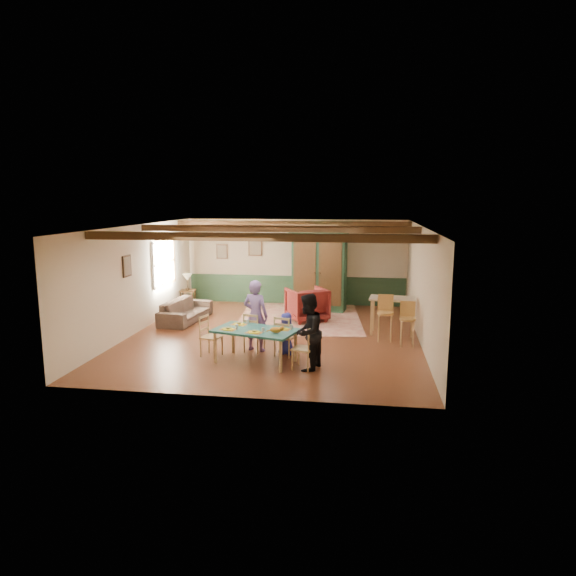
# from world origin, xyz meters

# --- Properties ---
(floor) EXTENTS (8.00, 8.00, 0.00)m
(floor) POSITION_xyz_m (0.00, 0.00, 0.00)
(floor) COLOR #562818
(floor) RESTS_ON ground
(wall_back) EXTENTS (7.00, 0.02, 2.70)m
(wall_back) POSITION_xyz_m (0.00, 4.00, 1.35)
(wall_back) COLOR beige
(wall_back) RESTS_ON floor
(wall_left) EXTENTS (0.02, 8.00, 2.70)m
(wall_left) POSITION_xyz_m (-3.50, 0.00, 1.35)
(wall_left) COLOR beige
(wall_left) RESTS_ON floor
(wall_right) EXTENTS (0.02, 8.00, 2.70)m
(wall_right) POSITION_xyz_m (3.50, 0.00, 1.35)
(wall_right) COLOR beige
(wall_right) RESTS_ON floor
(ceiling) EXTENTS (7.00, 8.00, 0.02)m
(ceiling) POSITION_xyz_m (0.00, 0.00, 2.70)
(ceiling) COLOR silver
(ceiling) RESTS_ON wall_back
(wainscot_back) EXTENTS (6.95, 0.03, 0.90)m
(wainscot_back) POSITION_xyz_m (0.00, 3.98, 0.45)
(wainscot_back) COLOR #1F3A24
(wainscot_back) RESTS_ON floor
(ceiling_beam_front) EXTENTS (6.95, 0.16, 0.16)m
(ceiling_beam_front) POSITION_xyz_m (0.00, -2.30, 2.61)
(ceiling_beam_front) COLOR #311E0D
(ceiling_beam_front) RESTS_ON ceiling
(ceiling_beam_mid) EXTENTS (6.95, 0.16, 0.16)m
(ceiling_beam_mid) POSITION_xyz_m (0.00, 0.40, 2.61)
(ceiling_beam_mid) COLOR #311E0D
(ceiling_beam_mid) RESTS_ON ceiling
(ceiling_beam_back) EXTENTS (6.95, 0.16, 0.16)m
(ceiling_beam_back) POSITION_xyz_m (0.00, 3.00, 2.61)
(ceiling_beam_back) COLOR #311E0D
(ceiling_beam_back) RESTS_ON ceiling
(window_left) EXTENTS (0.06, 1.60, 1.30)m
(window_left) POSITION_xyz_m (-3.47, 1.70, 1.55)
(window_left) COLOR white
(window_left) RESTS_ON wall_left
(picture_left_wall) EXTENTS (0.04, 0.42, 0.52)m
(picture_left_wall) POSITION_xyz_m (-3.47, -0.60, 1.75)
(picture_left_wall) COLOR gray
(picture_left_wall) RESTS_ON wall_left
(picture_back_a) EXTENTS (0.45, 0.04, 0.55)m
(picture_back_a) POSITION_xyz_m (-1.30, 3.97, 1.80)
(picture_back_a) COLOR gray
(picture_back_a) RESTS_ON wall_back
(picture_back_b) EXTENTS (0.38, 0.04, 0.48)m
(picture_back_b) POSITION_xyz_m (-2.40, 3.97, 1.65)
(picture_back_b) COLOR gray
(picture_back_b) RESTS_ON wall_back
(dining_table) EXTENTS (1.85, 1.33, 0.69)m
(dining_table) POSITION_xyz_m (-0.03, -2.08, 0.35)
(dining_table) COLOR #1C5954
(dining_table) RESTS_ON floor
(dining_chair_far_left) EXTENTS (0.48, 0.50, 0.88)m
(dining_chair_far_left) POSITION_xyz_m (-0.21, -1.34, 0.44)
(dining_chair_far_left) COLOR tan
(dining_chair_far_left) RESTS_ON floor
(dining_chair_far_right) EXTENTS (0.48, 0.50, 0.88)m
(dining_chair_far_right) POSITION_xyz_m (0.51, -1.54, 0.44)
(dining_chair_far_right) COLOR tan
(dining_chair_far_right) RESTS_ON floor
(dining_chair_end_left) EXTENTS (0.50, 0.48, 0.88)m
(dining_chair_end_left) POSITION_xyz_m (-1.06, -1.80, 0.44)
(dining_chair_end_left) COLOR tan
(dining_chair_end_left) RESTS_ON floor
(dining_chair_end_right) EXTENTS (0.50, 0.48, 0.88)m
(dining_chair_end_right) POSITION_xyz_m (1.00, -2.36, 0.44)
(dining_chair_end_right) COLOR tan
(dining_chair_end_right) RESTS_ON floor
(person_man) EXTENTS (0.66, 0.52, 1.60)m
(person_man) POSITION_xyz_m (-0.19, -1.27, 0.80)
(person_man) COLOR #755898
(person_man) RESTS_ON floor
(person_woman) EXTENTS (0.75, 0.87, 1.53)m
(person_woman) POSITION_xyz_m (1.09, -2.39, 0.76)
(person_woman) COLOR black
(person_woman) RESTS_ON floor
(person_child) EXTENTS (0.52, 0.41, 0.93)m
(person_child) POSITION_xyz_m (0.52, -1.46, 0.47)
(person_child) COLOR #272D9C
(person_child) RESTS_ON floor
(cat) EXTENTS (0.36, 0.21, 0.17)m
(cat) POSITION_xyz_m (0.44, -2.31, 0.78)
(cat) COLOR orange
(cat) RESTS_ON dining_table
(place_setting_near_left) EXTENTS (0.43, 0.37, 0.11)m
(place_setting_near_left) POSITION_xyz_m (-0.58, -2.17, 0.75)
(place_setting_near_left) COLOR yellow
(place_setting_near_left) RESTS_ON dining_table
(place_setting_near_center) EXTENTS (0.43, 0.37, 0.11)m
(place_setting_near_center) POSITION_xyz_m (-0.00, -2.33, 0.75)
(place_setting_near_center) COLOR yellow
(place_setting_near_center) RESTS_ON dining_table
(place_setting_far_left) EXTENTS (0.43, 0.37, 0.11)m
(place_setting_far_left) POSITION_xyz_m (-0.46, -1.72, 0.75)
(place_setting_far_left) COLOR yellow
(place_setting_far_left) RESTS_ON dining_table
(place_setting_far_right) EXTENTS (0.43, 0.37, 0.11)m
(place_setting_far_right) POSITION_xyz_m (0.52, -1.99, 0.75)
(place_setting_far_right) COLOR yellow
(place_setting_far_right) RESTS_ON dining_table
(area_rug) EXTENTS (3.75, 4.32, 0.01)m
(area_rug) POSITION_xyz_m (0.39, 2.00, 0.01)
(area_rug) COLOR beige
(area_rug) RESTS_ON floor
(armoire) EXTENTS (1.81, 0.89, 2.46)m
(armoire) POSITION_xyz_m (0.84, 3.10, 1.23)
(armoire) COLOR #173924
(armoire) RESTS_ON floor
(armchair) EXTENTS (1.35, 1.37, 0.92)m
(armchair) POSITION_xyz_m (0.62, 1.71, 0.46)
(armchair) COLOR #420D0E
(armchair) RESTS_ON floor
(sofa) EXTENTS (0.98, 2.09, 0.59)m
(sofa) POSITION_xyz_m (-2.69, 1.18, 0.30)
(sofa) COLOR #44342A
(sofa) RESTS_ON floor
(end_table) EXTENTS (0.51, 0.51, 0.55)m
(end_table) POSITION_xyz_m (-3.22, 2.88, 0.28)
(end_table) COLOR #311E0D
(end_table) RESTS_ON floor
(table_lamp) EXTENTS (0.28, 0.28, 0.51)m
(table_lamp) POSITION_xyz_m (-3.22, 2.88, 0.81)
(table_lamp) COLOR #CDBE85
(table_lamp) RESTS_ON end_table
(counter_table) EXTENTS (1.18, 0.76, 0.93)m
(counter_table) POSITION_xyz_m (2.88, 0.59, 0.47)
(counter_table) COLOR beige
(counter_table) RESTS_ON floor
(bar_stool_left) EXTENTS (0.40, 0.44, 1.09)m
(bar_stool_left) POSITION_xyz_m (2.68, -0.05, 0.55)
(bar_stool_left) COLOR tan
(bar_stool_left) RESTS_ON floor
(bar_stool_right) EXTENTS (0.38, 0.41, 1.03)m
(bar_stool_right) POSITION_xyz_m (3.17, -0.42, 0.51)
(bar_stool_right) COLOR tan
(bar_stool_right) RESTS_ON floor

